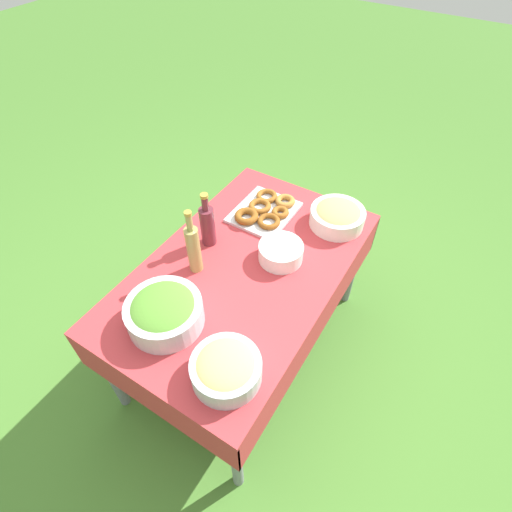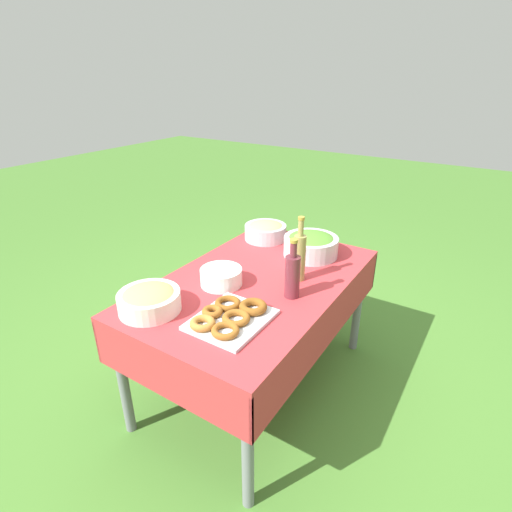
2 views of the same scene
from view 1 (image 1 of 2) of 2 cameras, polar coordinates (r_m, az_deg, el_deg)
The scene contains 9 objects.
ground_plane at distance 2.40m, azimuth -1.43°, elevation -12.51°, with size 14.00×14.00×0.00m, color #477A2D.
picnic_table at distance 1.92m, azimuth -1.75°, elevation -3.41°, with size 1.36×0.84×0.69m.
salad_bowl at distance 1.65m, azimuth -12.98°, elevation -7.76°, with size 0.31×0.31×0.13m.
pasta_bowl at distance 1.49m, azimuth -4.31°, elevation -15.69°, with size 0.26×0.26×0.11m.
donut_platter at distance 2.10m, azimuth 1.28°, elevation 6.53°, with size 0.37×0.29×0.05m.
plate_stack at distance 1.86m, azimuth 3.56°, elevation 0.54°, with size 0.21×0.21×0.08m.
olive_oil_bottle at distance 1.77m, azimuth -8.94°, elevation 1.18°, with size 0.06×0.06×0.34m.
wine_bottle at distance 1.90m, azimuth -6.94°, elevation 4.49°, with size 0.07×0.07×0.29m.
bread_bowl at distance 2.06m, azimuth 11.55°, elevation 5.66°, with size 0.28×0.28×0.11m.
Camera 1 is at (1.01, 0.70, 2.07)m, focal length 28.00 mm.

